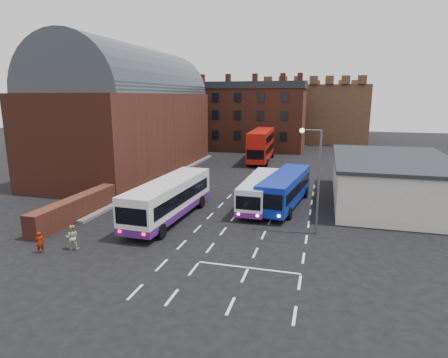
% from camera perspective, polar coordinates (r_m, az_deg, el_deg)
% --- Properties ---
extents(ground, '(180.00, 180.00, 0.00)m').
position_cam_1_polar(ground, '(26.24, -5.82, -9.30)').
color(ground, black).
extents(railway_station, '(12.00, 28.00, 16.00)m').
position_cam_1_polar(railway_station, '(50.09, -14.15, 9.76)').
color(railway_station, '#602B1E').
rests_on(railway_station, ground).
extents(forecourt_wall, '(1.20, 10.00, 1.80)m').
position_cam_1_polar(forecourt_wall, '(32.44, -21.66, -4.17)').
color(forecourt_wall, '#602B1E').
rests_on(forecourt_wall, ground).
extents(cream_building, '(10.40, 16.40, 4.25)m').
position_cam_1_polar(cream_building, '(37.96, 24.14, -0.09)').
color(cream_building, beige).
rests_on(cream_building, ground).
extents(brick_terrace, '(22.00, 10.00, 11.00)m').
position_cam_1_polar(brick_terrace, '(70.42, 3.02, 9.06)').
color(brick_terrace, brown).
rests_on(brick_terrace, ground).
extents(castle_keep, '(22.00, 22.00, 12.00)m').
position_cam_1_polar(castle_keep, '(88.82, 13.54, 9.77)').
color(castle_keep, brown).
rests_on(castle_keep, ground).
extents(bus_white_outbound, '(3.26, 11.70, 3.17)m').
position_cam_1_polar(bus_white_outbound, '(30.28, -8.32, -2.65)').
color(bus_white_outbound, silver).
rests_on(bus_white_outbound, ground).
extents(bus_white_inbound, '(2.59, 9.79, 2.66)m').
position_cam_1_polar(bus_white_inbound, '(33.48, 5.50, -1.63)').
color(bus_white_inbound, silver).
rests_on(bus_white_inbound, ground).
extents(bus_blue, '(3.81, 11.05, 2.95)m').
position_cam_1_polar(bus_blue, '(33.80, 9.29, -1.30)').
color(bus_blue, '#0B2297').
rests_on(bus_blue, ground).
extents(bus_red_double, '(3.33, 11.95, 4.74)m').
position_cam_1_polar(bus_red_double, '(56.82, 5.68, 5.17)').
color(bus_red_double, '#B21209').
rests_on(bus_red_double, ground).
extents(street_lamp, '(1.54, 0.34, 7.57)m').
position_cam_1_polar(street_lamp, '(26.84, 13.74, 1.09)').
color(street_lamp, '#595B5D').
rests_on(street_lamp, ground).
extents(pedestrian_red, '(0.61, 0.57, 1.39)m').
position_cam_1_polar(pedestrian_red, '(26.62, -26.28, -8.65)').
color(pedestrian_red, maroon).
rests_on(pedestrian_red, ground).
extents(pedestrian_beige, '(1.00, 0.92, 1.66)m').
position_cam_1_polar(pedestrian_beige, '(26.29, -22.13, -8.21)').
color(pedestrian_beige, tan).
rests_on(pedestrian_beige, ground).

